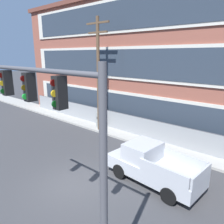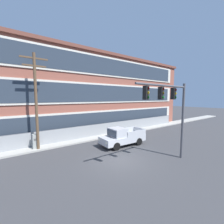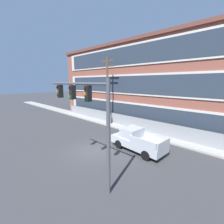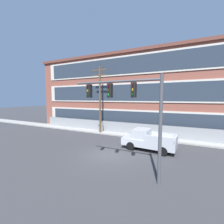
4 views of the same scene
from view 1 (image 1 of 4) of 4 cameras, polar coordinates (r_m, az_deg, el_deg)
ground_plane at (r=11.99m, az=-10.03°, el=-18.18°), size 160.00×160.00×0.00m
sidewalk_building_side at (r=16.96m, az=9.89°, el=-7.60°), size 80.00×2.16×0.16m
brick_mill_building at (r=20.66m, az=25.54°, el=11.52°), size 39.91×11.06×11.58m
chain_link_fence at (r=16.26m, az=15.88°, el=-6.01°), size 35.42×0.06×1.68m
traffic_signal_mast at (r=6.41m, az=-14.25°, el=-2.36°), size 5.83×0.43×6.34m
pickup_truck_silver at (r=11.80m, az=10.28°, el=-13.47°), size 5.15×2.32×1.98m
utility_pole_near_corner at (r=18.16m, az=-3.61°, el=10.55°), size 2.40×0.26×9.35m
electrical_cabinet at (r=19.28m, az=-3.06°, el=-2.37°), size 0.61×0.50×1.58m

